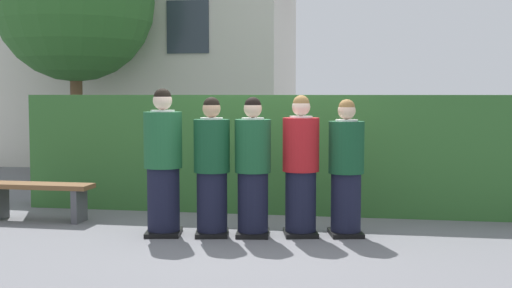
% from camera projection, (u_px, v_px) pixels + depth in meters
% --- Properties ---
extents(ground_plane, '(60.00, 60.00, 0.00)m').
position_uv_depth(ground_plane, '(256.00, 235.00, 7.80)').
color(ground_plane, slate).
extents(student_front_row_0, '(0.47, 0.56, 1.68)m').
position_uv_depth(student_front_row_0, '(163.00, 165.00, 7.77)').
color(student_front_row_0, black).
rests_on(student_front_row_0, ground).
extents(student_front_row_1, '(0.44, 0.51, 1.59)m').
position_uv_depth(student_front_row_1, '(212.00, 170.00, 7.74)').
color(student_front_row_1, black).
rests_on(student_front_row_1, ground).
extents(student_front_row_2, '(0.42, 0.49, 1.59)m').
position_uv_depth(student_front_row_2, '(253.00, 170.00, 7.72)').
color(student_front_row_2, black).
rests_on(student_front_row_2, ground).
extents(student_in_red_blazer, '(0.46, 0.53, 1.61)m').
position_uv_depth(student_in_red_blazer, '(301.00, 169.00, 7.74)').
color(student_in_red_blazer, black).
rests_on(student_in_red_blazer, ground).
extents(student_front_row_4, '(0.45, 0.53, 1.56)m').
position_uv_depth(student_front_row_4, '(346.00, 171.00, 7.74)').
color(student_front_row_4, black).
rests_on(student_front_row_4, ground).
extents(hedge, '(7.00, 0.70, 1.61)m').
position_uv_depth(hedge, '(277.00, 153.00, 9.38)').
color(hedge, '#33662D').
rests_on(hedge, ground).
extents(school_building_main, '(6.98, 4.08, 6.83)m').
position_uv_depth(school_building_main, '(150.00, 15.00, 16.25)').
color(school_building_main, beige).
rests_on(school_building_main, ground).
extents(oak_tree_left, '(3.13, 3.13, 4.99)m').
position_uv_depth(oak_tree_left, '(75.00, 2.00, 13.35)').
color(oak_tree_left, brown).
rests_on(oak_tree_left, ground).
extents(wooden_bench, '(1.40, 0.38, 0.48)m').
position_uv_depth(wooden_bench, '(39.00, 193.00, 8.67)').
color(wooden_bench, brown).
rests_on(wooden_bench, ground).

